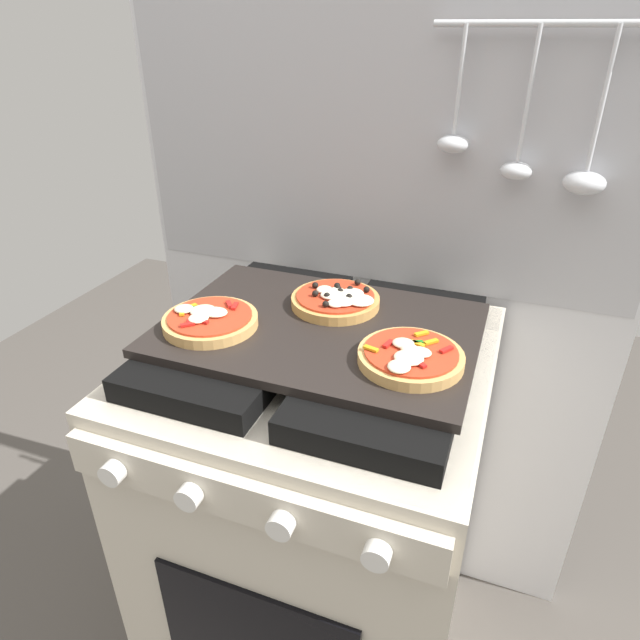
# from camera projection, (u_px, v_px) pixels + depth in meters

# --- Properties ---
(ground_plane) EXTENTS (4.00, 4.00, 0.00)m
(ground_plane) POSITION_uv_depth(u_px,v_px,m) (320.00, 640.00, 1.39)
(ground_plane) COLOR #4C4742
(kitchen_backsplash) EXTENTS (1.10, 0.09, 1.55)m
(kitchen_backsplash) POSITION_uv_depth(u_px,v_px,m) (371.00, 309.00, 1.29)
(kitchen_backsplash) COLOR silver
(kitchen_backsplash) RESTS_ON ground_plane
(stove) EXTENTS (0.60, 0.64, 0.90)m
(stove) POSITION_uv_depth(u_px,v_px,m) (320.00, 515.00, 1.18)
(stove) COLOR beige
(stove) RESTS_ON ground_plane
(baking_tray) EXTENTS (0.54, 0.38, 0.02)m
(baking_tray) POSITION_uv_depth(u_px,v_px,m) (320.00, 329.00, 0.96)
(baking_tray) COLOR black
(baking_tray) RESTS_ON stove
(pizza_left) EXTENTS (0.16, 0.16, 0.03)m
(pizza_left) POSITION_uv_depth(u_px,v_px,m) (210.00, 320.00, 0.95)
(pizza_left) COLOR tan
(pizza_left) RESTS_ON baking_tray
(pizza_right) EXTENTS (0.16, 0.16, 0.03)m
(pizza_right) POSITION_uv_depth(u_px,v_px,m) (410.00, 356.00, 0.84)
(pizza_right) COLOR tan
(pizza_right) RESTS_ON baking_tray
(pizza_center) EXTENTS (0.16, 0.16, 0.03)m
(pizza_center) POSITION_uv_depth(u_px,v_px,m) (336.00, 300.00, 1.01)
(pizza_center) COLOR tan
(pizza_center) RESTS_ON baking_tray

